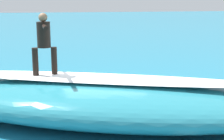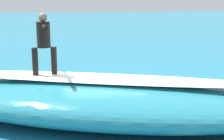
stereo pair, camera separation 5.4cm
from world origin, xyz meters
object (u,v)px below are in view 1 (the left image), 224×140
Objects in this scene: surfer_riding at (44,39)px; surfer_paddling at (163,86)px; surfboard_paddling at (162,89)px; surfboard_riding at (46,76)px.

surfer_riding is 4.67m from surfer_paddling.
surfer_paddling is at bearing -180.00° from surfboard_paddling.
surfboard_paddling is (-3.82, -2.07, -2.05)m from surfer_riding.
surfboard_riding is 0.90× the size of surfboard_paddling.
surfboard_riding is at bearing 126.32° from surfer_paddling.
surfer_riding is 4.81m from surfboard_paddling.
surfer_paddling is (-3.80, -1.95, -0.95)m from surfboard_riding.
surfboard_paddling is at bearing 0.00° from surfer_paddling.
surfer_paddling reaches higher than surfboard_paddling.
surfer_paddling is at bearing -159.07° from surfboard_riding.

